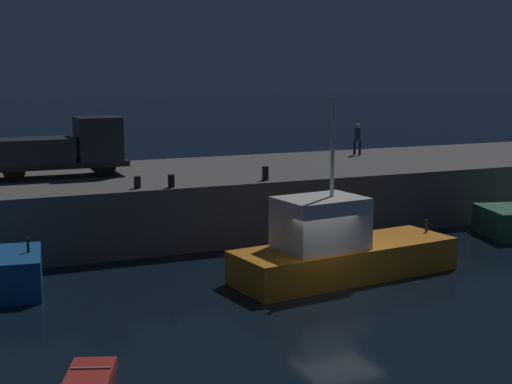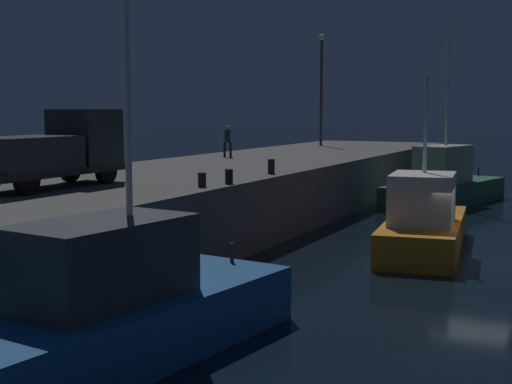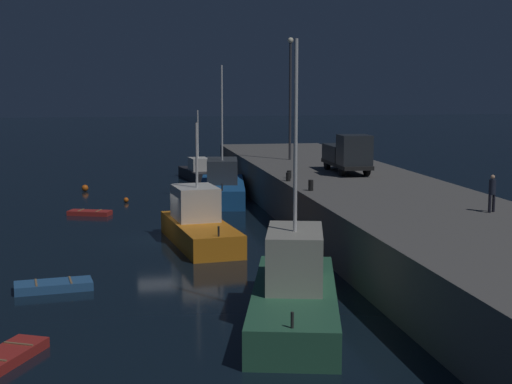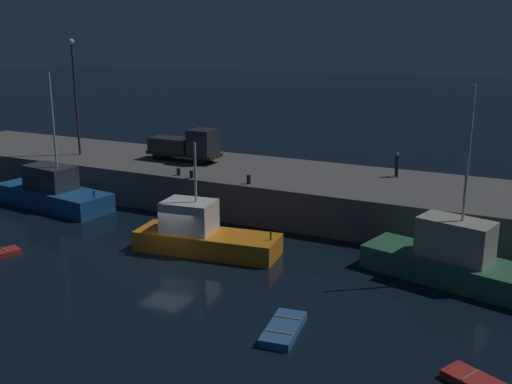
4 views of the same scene
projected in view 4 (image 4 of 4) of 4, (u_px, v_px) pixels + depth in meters
The scene contains 12 objects.
ground_plane at pixel (167, 260), 34.03m from camera, with size 320.00×320.00×0.00m, color black.
pier_quay at pixel (262, 188), 44.41m from camera, with size 63.63×9.70×2.71m.
fishing_trawler_red at pixel (53, 192), 44.30m from camera, with size 10.18×4.45×9.86m.
fishing_boat_blue at pixel (202, 234), 35.03m from camera, with size 8.75×3.75×6.49m.
fishing_boat_white at pixel (458, 262), 30.69m from camera, with size 10.45×5.28×10.11m.
dinghy_red_small at pixel (283, 329), 25.66m from camera, with size 1.75×3.31×0.40m.
lamp_post_west at pixel (75, 89), 48.33m from camera, with size 0.44×0.44×9.33m.
utility_truck at pixel (187, 145), 46.90m from camera, with size 6.05×2.03×2.61m.
dockworker at pixel (397, 163), 41.74m from camera, with size 0.44×0.44×1.74m.
bollard_west at pixel (192, 174), 41.55m from camera, with size 0.28×0.28×0.52m, color black.
bollard_central at pixel (249, 179), 39.96m from camera, with size 0.28×0.28×0.60m, color black.
bollard_east at pixel (179, 172), 42.41m from camera, with size 0.28×0.28×0.49m, color black.
Camera 4 is at (18.75, -26.31, 12.46)m, focal length 41.98 mm.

